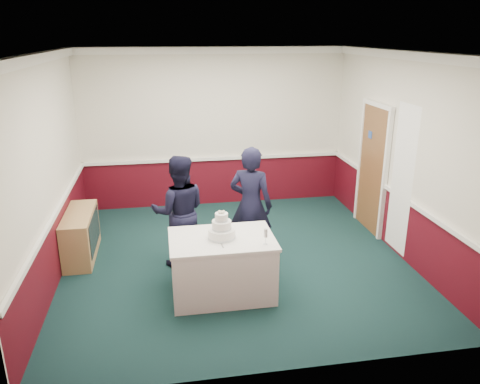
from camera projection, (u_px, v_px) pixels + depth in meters
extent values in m
plane|color=#132E2B|center=(236.00, 259.00, 7.04)|extent=(5.00, 5.00, 0.00)
cube|color=silver|center=(214.00, 129.00, 8.86)|extent=(5.00, 0.05, 3.00)
cube|color=silver|center=(50.00, 171.00, 6.16)|extent=(0.05, 5.00, 3.00)
cube|color=silver|center=(399.00, 156.00, 6.95)|extent=(0.05, 5.00, 3.00)
cube|color=white|center=(235.00, 54.00, 6.08)|extent=(5.00, 5.00, 0.05)
cube|color=#4D0A15|center=(215.00, 182.00, 9.21)|extent=(5.00, 0.02, 0.90)
cube|color=white|center=(215.00, 159.00, 9.05)|extent=(4.98, 0.05, 0.06)
cube|color=white|center=(213.00, 50.00, 8.39)|extent=(5.00, 0.08, 0.12)
cube|color=olive|center=(373.00, 170.00, 7.84)|extent=(0.05, 0.90, 2.10)
cube|color=#234799|center=(370.00, 135.00, 7.79)|extent=(0.01, 0.12, 0.12)
cube|color=white|center=(402.00, 180.00, 6.81)|extent=(0.02, 0.60, 2.20)
cube|color=#99794A|center=(81.00, 235.00, 7.03)|extent=(0.40, 1.20, 0.70)
cube|color=black|center=(94.00, 231.00, 7.04)|extent=(0.01, 1.00, 0.50)
cube|color=white|center=(222.00, 267.00, 6.01)|extent=(1.28, 0.88, 0.76)
cube|color=white|center=(222.00, 239.00, 5.88)|extent=(1.32, 0.92, 0.04)
cylinder|color=white|center=(222.00, 233.00, 5.86)|extent=(0.34, 0.34, 0.12)
cylinder|color=silver|center=(222.00, 237.00, 5.87)|extent=(0.35, 0.35, 0.03)
cylinder|color=white|center=(222.00, 225.00, 5.82)|extent=(0.24, 0.24, 0.11)
cylinder|color=silver|center=(222.00, 228.00, 5.83)|extent=(0.25, 0.25, 0.02)
cylinder|color=white|center=(221.00, 217.00, 5.78)|extent=(0.16, 0.16, 0.10)
cylinder|color=silver|center=(222.00, 220.00, 5.80)|extent=(0.17, 0.17, 0.02)
sphere|color=#EDE5C9|center=(221.00, 212.00, 5.76)|extent=(0.03, 0.03, 0.03)
sphere|color=#EDE5C9|center=(224.00, 211.00, 5.78)|extent=(0.03, 0.03, 0.03)
sphere|color=#EDE5C9|center=(220.00, 211.00, 5.78)|extent=(0.03, 0.03, 0.03)
sphere|color=#EDE5C9|center=(223.00, 213.00, 5.74)|extent=(0.03, 0.03, 0.03)
sphere|color=#EDE5C9|center=(219.00, 212.00, 5.75)|extent=(0.03, 0.03, 0.03)
cube|color=silver|center=(222.00, 244.00, 5.68)|extent=(0.04, 0.22, 0.00)
cylinder|color=silver|center=(265.00, 244.00, 5.69)|extent=(0.05, 0.05, 0.01)
cylinder|color=silver|center=(266.00, 240.00, 5.68)|extent=(0.01, 0.01, 0.09)
cylinder|color=silver|center=(266.00, 233.00, 5.64)|extent=(0.04, 0.04, 0.11)
imported|color=black|center=(179.00, 212.00, 6.64)|extent=(0.82, 0.65, 1.65)
imported|color=black|center=(251.00, 205.00, 6.76)|extent=(0.75, 0.66, 1.74)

